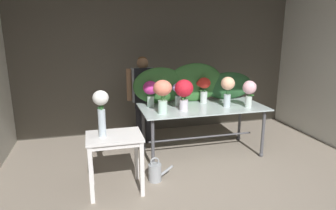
{
  "coord_description": "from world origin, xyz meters",
  "views": [
    {
      "loc": [
        -1.34,
        -2.55,
        2.04
      ],
      "look_at": [
        -0.31,
        1.37,
        0.99
      ],
      "focal_mm": 32.02,
      "sensor_mm": 36.0,
      "label": 1
    }
  ],
  "objects_px": {
    "vase_peach_lilies": "(228,88)",
    "vase_lilac_carnations": "(178,91)",
    "vase_crimson_snapdragons": "(184,91)",
    "watering_can": "(155,172)",
    "vase_magenta_tulips": "(150,91)",
    "florist": "(143,92)",
    "vase_coral_roses": "(163,92)",
    "display_table_glass": "(202,113)",
    "vase_blush_freesia": "(249,91)",
    "vase_scarlet_anemones": "(204,87)",
    "side_table_white": "(114,144)",
    "vase_white_roses_tall": "(101,108)"
  },
  "relations": [
    {
      "from": "vase_magenta_tulips",
      "to": "vase_crimson_snapdragons",
      "type": "relative_size",
      "value": 0.88
    },
    {
      "from": "side_table_white",
      "to": "vase_magenta_tulips",
      "type": "bearing_deg",
      "value": 56.47
    },
    {
      "from": "vase_coral_roses",
      "to": "vase_peach_lilies",
      "type": "bearing_deg",
      "value": 6.19
    },
    {
      "from": "vase_peach_lilies",
      "to": "watering_can",
      "type": "height_order",
      "value": "vase_peach_lilies"
    },
    {
      "from": "florist",
      "to": "vase_white_roses_tall",
      "type": "relative_size",
      "value": 2.72
    },
    {
      "from": "vase_magenta_tulips",
      "to": "watering_can",
      "type": "bearing_deg",
      "value": -98.18
    },
    {
      "from": "vase_magenta_tulips",
      "to": "vase_crimson_snapdragons",
      "type": "bearing_deg",
      "value": -35.49
    },
    {
      "from": "display_table_glass",
      "to": "vase_scarlet_anemones",
      "type": "height_order",
      "value": "vase_scarlet_anemones"
    },
    {
      "from": "side_table_white",
      "to": "vase_crimson_snapdragons",
      "type": "height_order",
      "value": "vase_crimson_snapdragons"
    },
    {
      "from": "side_table_white",
      "to": "vase_coral_roses",
      "type": "height_order",
      "value": "vase_coral_roses"
    },
    {
      "from": "vase_white_roses_tall",
      "to": "watering_can",
      "type": "height_order",
      "value": "vase_white_roses_tall"
    },
    {
      "from": "vase_white_roses_tall",
      "to": "side_table_white",
      "type": "bearing_deg",
      "value": -0.2
    },
    {
      "from": "vase_blush_freesia",
      "to": "vase_scarlet_anemones",
      "type": "height_order",
      "value": "vase_scarlet_anemones"
    },
    {
      "from": "vase_coral_roses",
      "to": "watering_can",
      "type": "bearing_deg",
      "value": -114.79
    },
    {
      "from": "florist",
      "to": "vase_lilac_carnations",
      "type": "bearing_deg",
      "value": -50.28
    },
    {
      "from": "vase_crimson_snapdragons",
      "to": "watering_can",
      "type": "height_order",
      "value": "vase_crimson_snapdragons"
    },
    {
      "from": "display_table_glass",
      "to": "vase_scarlet_anemones",
      "type": "bearing_deg",
      "value": 63.96
    },
    {
      "from": "side_table_white",
      "to": "vase_crimson_snapdragons",
      "type": "xyz_separation_m",
      "value": [
        1.12,
        0.69,
        0.47
      ]
    },
    {
      "from": "display_table_glass",
      "to": "watering_can",
      "type": "relative_size",
      "value": 5.68
    },
    {
      "from": "vase_lilac_carnations",
      "to": "vase_white_roses_tall",
      "type": "height_order",
      "value": "vase_white_roses_tall"
    },
    {
      "from": "florist",
      "to": "watering_can",
      "type": "distance_m",
      "value": 1.64
    },
    {
      "from": "side_table_white",
      "to": "vase_white_roses_tall",
      "type": "distance_m",
      "value": 0.49
    },
    {
      "from": "florist",
      "to": "vase_crimson_snapdragons",
      "type": "relative_size",
      "value": 3.28
    },
    {
      "from": "display_table_glass",
      "to": "vase_crimson_snapdragons",
      "type": "height_order",
      "value": "vase_crimson_snapdragons"
    },
    {
      "from": "vase_blush_freesia",
      "to": "vase_peach_lilies",
      "type": "xyz_separation_m",
      "value": [
        -0.32,
        0.12,
        0.03
      ]
    },
    {
      "from": "display_table_glass",
      "to": "florist",
      "type": "xyz_separation_m",
      "value": [
        -0.84,
        0.69,
        0.26
      ]
    },
    {
      "from": "vase_blush_freesia",
      "to": "vase_coral_roses",
      "type": "xyz_separation_m",
      "value": [
        -1.41,
        0.0,
        0.05
      ]
    },
    {
      "from": "display_table_glass",
      "to": "vase_magenta_tulips",
      "type": "xyz_separation_m",
      "value": [
        -0.81,
        0.17,
        0.38
      ]
    },
    {
      "from": "vase_white_roses_tall",
      "to": "vase_peach_lilies",
      "type": "bearing_deg",
      "value": 19.71
    },
    {
      "from": "display_table_glass",
      "to": "vase_peach_lilies",
      "type": "relative_size",
      "value": 4.15
    },
    {
      "from": "vase_peach_lilies",
      "to": "vase_lilac_carnations",
      "type": "bearing_deg",
      "value": 161.58
    },
    {
      "from": "vase_coral_roses",
      "to": "vase_magenta_tulips",
      "type": "bearing_deg",
      "value": 103.0
    },
    {
      "from": "vase_lilac_carnations",
      "to": "vase_peach_lilies",
      "type": "distance_m",
      "value": 0.79
    },
    {
      "from": "vase_crimson_snapdragons",
      "to": "watering_can",
      "type": "relative_size",
      "value": 1.35
    },
    {
      "from": "florist",
      "to": "vase_magenta_tulips",
      "type": "height_order",
      "value": "florist"
    },
    {
      "from": "vase_blush_freesia",
      "to": "watering_can",
      "type": "distance_m",
      "value": 1.95
    },
    {
      "from": "florist",
      "to": "vase_crimson_snapdragons",
      "type": "bearing_deg",
      "value": -60.2
    },
    {
      "from": "display_table_glass",
      "to": "side_table_white",
      "type": "distance_m",
      "value": 1.7
    },
    {
      "from": "side_table_white",
      "to": "florist",
      "type": "distance_m",
      "value": 1.68
    },
    {
      "from": "vase_coral_roses",
      "to": "florist",
      "type": "bearing_deg",
      "value": 97.49
    },
    {
      "from": "vase_lilac_carnations",
      "to": "vase_magenta_tulips",
      "type": "relative_size",
      "value": 0.88
    },
    {
      "from": "display_table_glass",
      "to": "vase_lilac_carnations",
      "type": "height_order",
      "value": "vase_lilac_carnations"
    },
    {
      "from": "florist",
      "to": "vase_coral_roses",
      "type": "relative_size",
      "value": 3.12
    },
    {
      "from": "side_table_white",
      "to": "vase_magenta_tulips",
      "type": "xyz_separation_m",
      "value": [
        0.67,
        1.01,
        0.44
      ]
    },
    {
      "from": "vase_scarlet_anemones",
      "to": "vase_coral_roses",
      "type": "distance_m",
      "value": 0.93
    },
    {
      "from": "vase_lilac_carnations",
      "to": "vase_magenta_tulips",
      "type": "bearing_deg",
      "value": 173.9
    },
    {
      "from": "vase_blush_freesia",
      "to": "vase_lilac_carnations",
      "type": "bearing_deg",
      "value": 160.76
    },
    {
      "from": "vase_blush_freesia",
      "to": "vase_scarlet_anemones",
      "type": "bearing_deg",
      "value": 142.71
    },
    {
      "from": "vase_blush_freesia",
      "to": "vase_magenta_tulips",
      "type": "xyz_separation_m",
      "value": [
        -1.5,
        0.42,
        -0.01
      ]
    },
    {
      "from": "vase_magenta_tulips",
      "to": "watering_can",
      "type": "distance_m",
      "value": 1.31
    }
  ]
}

